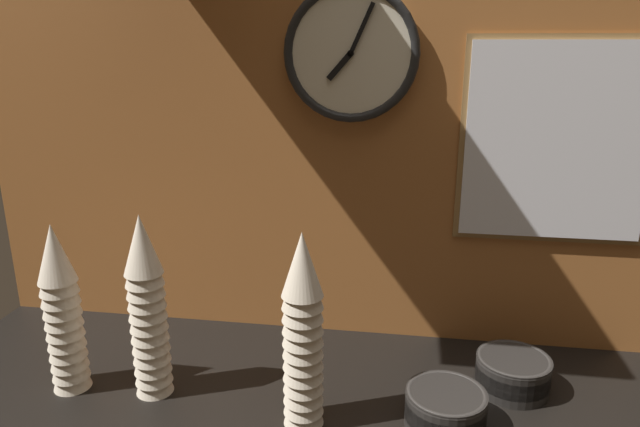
# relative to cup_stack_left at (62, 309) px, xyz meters

# --- Properties ---
(ground_plane) EXTENTS (1.60, 0.56, 0.04)m
(ground_plane) POSITION_rel_cup_stack_left_xyz_m (0.44, 0.08, -0.20)
(ground_plane) COLOR black
(wall_tiled_back) EXTENTS (1.60, 0.03, 1.05)m
(wall_tiled_back) POSITION_rel_cup_stack_left_xyz_m (0.44, 0.34, 0.35)
(wall_tiled_back) COLOR #A3602D
(wall_tiled_back) RESTS_ON ground_plane
(cup_stack_left) EXTENTS (0.08, 0.08, 0.36)m
(cup_stack_left) POSITION_rel_cup_stack_left_xyz_m (0.00, 0.00, 0.00)
(cup_stack_left) COLOR beige
(cup_stack_left) RESTS_ON ground_plane
(cup_stack_center_right) EXTENTS (0.08, 0.08, 0.38)m
(cup_stack_center_right) POSITION_rel_cup_stack_left_xyz_m (0.50, -0.04, 0.01)
(cup_stack_center_right) COLOR beige
(cup_stack_center_right) RESTS_ON ground_plane
(cup_stack_center_left) EXTENTS (0.08, 0.08, 0.38)m
(cup_stack_center_left) POSITION_rel_cup_stack_left_xyz_m (0.18, 0.01, 0.01)
(cup_stack_center_left) COLOR beige
(cup_stack_center_left) RESTS_ON ground_plane
(bowl_stack_far_right) EXTENTS (0.15, 0.15, 0.07)m
(bowl_stack_far_right) POSITION_rel_cup_stack_left_xyz_m (0.91, 0.13, -0.14)
(bowl_stack_far_right) COLOR black
(bowl_stack_far_right) RESTS_ON ground_plane
(bowl_stack_right) EXTENTS (0.15, 0.15, 0.07)m
(bowl_stack_right) POSITION_rel_cup_stack_left_xyz_m (0.76, -0.01, -0.14)
(bowl_stack_right) COLOR black
(bowl_stack_right) RESTS_ON ground_plane
(wall_clock) EXTENTS (0.29, 0.03, 0.29)m
(wall_clock) POSITION_rel_cup_stack_left_xyz_m (0.54, 0.31, 0.49)
(wall_clock) COLOR beige
(menu_board) EXTENTS (0.41, 0.01, 0.44)m
(menu_board) POSITION_rel_cup_stack_left_xyz_m (0.98, 0.32, 0.31)
(menu_board) COLOR olive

